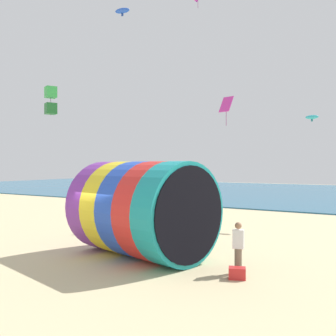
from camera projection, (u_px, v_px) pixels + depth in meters
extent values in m
plane|color=#CCBA8C|center=(111.00, 256.00, 14.64)|extent=(120.00, 120.00, 0.00)
cube|color=#236084|center=(305.00, 193.00, 46.47)|extent=(120.00, 40.00, 0.10)
cylinder|color=purple|center=(110.00, 205.00, 15.95)|extent=(1.86, 3.82, 3.69)
cylinder|color=yellow|center=(125.00, 207.00, 15.24)|extent=(1.86, 3.82, 3.69)
cylinder|color=blue|center=(141.00, 209.00, 14.52)|extent=(1.86, 3.82, 3.69)
cylinder|color=red|center=(159.00, 211.00, 13.80)|extent=(1.86, 3.82, 3.69)
cylinder|color=teal|center=(179.00, 214.00, 13.09)|extent=(1.86, 3.82, 3.69)
cylinder|color=black|center=(191.00, 215.00, 12.71)|extent=(0.86, 3.31, 3.39)
cylinder|color=#726651|center=(238.00, 261.00, 12.25)|extent=(0.24, 0.24, 0.82)
cube|color=white|center=(238.00, 239.00, 12.24)|extent=(0.40, 0.31, 0.61)
sphere|color=#9E7051|center=(238.00, 226.00, 12.24)|extent=(0.22, 0.22, 0.22)
cube|color=green|center=(51.00, 92.00, 21.87)|extent=(0.80, 0.80, 0.64)
cube|color=#1E642A|center=(51.00, 109.00, 21.88)|extent=(0.80, 0.80, 0.64)
cylinder|color=black|center=(51.00, 100.00, 21.87)|extent=(0.02, 0.02, 1.71)
ellipsoid|color=blue|center=(122.00, 11.00, 31.84)|extent=(1.42, 0.79, 0.50)
cube|color=navy|center=(122.00, 14.00, 31.84)|extent=(0.19, 0.06, 0.35)
cylinder|color=#7D1E5E|center=(198.00, 3.00, 32.47)|extent=(0.03, 0.03, 0.94)
cube|color=#D1339E|center=(226.00, 104.00, 23.41)|extent=(0.89, 0.72, 1.01)
cylinder|color=#7D1E5E|center=(226.00, 117.00, 23.41)|extent=(0.03, 0.03, 1.13)
ellipsoid|color=#2DB2C6|center=(312.00, 117.00, 22.04)|extent=(0.76, 0.32, 0.25)
cube|color=#1B6B77|center=(312.00, 120.00, 22.04)|extent=(0.11, 0.03, 0.19)
cylinder|color=#383D56|center=(192.00, 211.00, 25.56)|extent=(0.24, 0.24, 0.77)
cube|color=red|center=(192.00, 201.00, 25.56)|extent=(0.41, 0.32, 0.58)
sphere|color=tan|center=(192.00, 195.00, 25.55)|extent=(0.21, 0.21, 0.21)
cylinder|color=#726651|center=(176.00, 209.00, 26.75)|extent=(0.24, 0.24, 0.83)
cube|color=white|center=(176.00, 198.00, 26.74)|extent=(0.42, 0.38, 0.63)
sphere|color=#9E7051|center=(176.00, 192.00, 26.74)|extent=(0.23, 0.23, 0.23)
cylinder|color=black|center=(111.00, 211.00, 25.17)|extent=(0.24, 0.24, 0.86)
cube|color=white|center=(111.00, 200.00, 25.16)|extent=(0.41, 0.32, 0.64)
sphere|color=beige|center=(111.00, 193.00, 25.16)|extent=(0.23, 0.23, 0.23)
cube|color=red|center=(237.00, 273.00, 11.64)|extent=(0.61, 0.52, 0.36)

